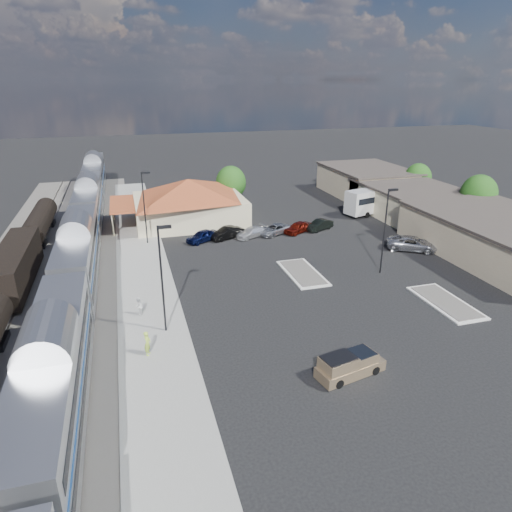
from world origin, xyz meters
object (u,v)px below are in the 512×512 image
object	(u,v)px
suv	(413,244)
coach_bus	(380,198)
pickup_truck	(350,365)
station_depot	(189,201)

from	to	relation	value
suv	coach_bus	distance (m)	16.65
pickup_truck	suv	distance (m)	27.53
station_depot	pickup_truck	distance (m)	39.71
suv	pickup_truck	bearing A→B (deg)	170.55
pickup_truck	coach_bus	xyz separation A→B (m)	(23.41, 36.17, 1.42)
station_depot	coach_bus	xyz separation A→B (m)	(28.56, -3.14, -0.91)
station_depot	suv	world-z (taller)	station_depot
suv	coach_bus	xyz separation A→B (m)	(4.80, 15.89, 1.39)
pickup_truck	coach_bus	world-z (taller)	coach_bus
pickup_truck	station_depot	bearing A→B (deg)	-4.73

